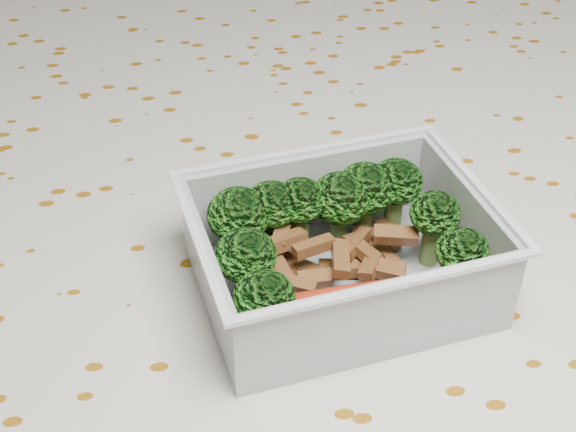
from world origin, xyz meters
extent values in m
cube|color=brown|center=(0.00, 0.00, 0.73)|extent=(1.40, 0.90, 0.04)
cube|color=beige|center=(0.00, 0.00, 0.75)|extent=(1.46, 0.96, 0.01)
cube|color=beige|center=(0.00, 0.48, 0.66)|extent=(1.46, 0.01, 0.18)
cube|color=#BBBEC2|center=(0.03, -0.04, 0.76)|extent=(0.17, 0.14, 0.00)
cube|color=#BBBEC2|center=(0.02, 0.02, 0.78)|extent=(0.15, 0.03, 0.05)
cube|color=#BBBEC2|center=(0.04, -0.09, 0.78)|extent=(0.15, 0.03, 0.05)
cube|color=#BBBEC2|center=(0.10, -0.02, 0.78)|extent=(0.02, 0.11, 0.05)
cube|color=#BBBEC2|center=(-0.05, -0.05, 0.78)|extent=(0.02, 0.11, 0.05)
cube|color=silver|center=(0.02, 0.02, 0.81)|extent=(0.16, 0.03, 0.00)
cube|color=silver|center=(0.04, -0.10, 0.81)|extent=(0.16, 0.03, 0.00)
cube|color=silver|center=(0.10, -0.02, 0.81)|extent=(0.02, 0.11, 0.00)
cube|color=silver|center=(-0.05, -0.05, 0.81)|extent=(0.02, 0.11, 0.00)
cylinder|color=#608C3F|center=(-0.03, -0.01, 0.77)|extent=(0.01, 0.01, 0.02)
ellipsoid|color=#368320|center=(-0.03, -0.01, 0.79)|extent=(0.04, 0.04, 0.03)
cylinder|color=#608C3F|center=(-0.01, 0.00, 0.77)|extent=(0.01, 0.01, 0.02)
ellipsoid|color=#368320|center=(-0.01, 0.00, 0.79)|extent=(0.03, 0.03, 0.03)
cylinder|color=#608C3F|center=(0.01, 0.00, 0.77)|extent=(0.01, 0.01, 0.02)
ellipsoid|color=#368320|center=(0.01, 0.00, 0.79)|extent=(0.03, 0.03, 0.03)
cylinder|color=#608C3F|center=(0.03, 0.00, 0.77)|extent=(0.01, 0.01, 0.02)
ellipsoid|color=#368320|center=(0.03, 0.00, 0.79)|extent=(0.03, 0.03, 0.03)
cylinder|color=#608C3F|center=(0.05, 0.01, 0.77)|extent=(0.01, 0.01, 0.02)
ellipsoid|color=#368320|center=(0.05, 0.01, 0.79)|extent=(0.03, 0.03, 0.03)
cylinder|color=#608C3F|center=(0.07, 0.01, 0.77)|extent=(0.01, 0.01, 0.02)
ellipsoid|color=#368320|center=(0.07, 0.01, 0.79)|extent=(0.03, 0.03, 0.03)
cylinder|color=#608C3F|center=(-0.03, -0.04, 0.77)|extent=(0.01, 0.01, 0.02)
ellipsoid|color=#368320|center=(-0.03, -0.04, 0.79)|extent=(0.03, 0.03, 0.03)
cylinder|color=#608C3F|center=(0.08, -0.02, 0.77)|extent=(0.01, 0.01, 0.03)
ellipsoid|color=#368320|center=(0.08, -0.02, 0.79)|extent=(0.03, 0.03, 0.02)
cylinder|color=#608C3F|center=(-0.02, -0.08, 0.77)|extent=(0.01, 0.01, 0.02)
ellipsoid|color=#368320|center=(-0.02, -0.08, 0.79)|extent=(0.03, 0.03, 0.03)
cylinder|color=#608C3F|center=(0.09, -0.06, 0.77)|extent=(0.01, 0.01, 0.02)
ellipsoid|color=#368320|center=(0.09, -0.06, 0.79)|extent=(0.03, 0.03, 0.02)
cube|color=brown|center=(-0.02, -0.02, 0.77)|extent=(0.03, 0.01, 0.01)
cube|color=brown|center=(0.00, -0.03, 0.77)|extent=(0.02, 0.01, 0.01)
cube|color=brown|center=(0.06, -0.03, 0.76)|extent=(0.01, 0.02, 0.01)
cube|color=brown|center=(0.04, -0.02, 0.77)|extent=(0.02, 0.02, 0.01)
cube|color=brown|center=(-0.01, -0.04, 0.77)|extent=(0.02, 0.03, 0.01)
cube|color=brown|center=(0.04, -0.04, 0.77)|extent=(0.02, 0.02, 0.01)
cube|color=brown|center=(0.04, -0.01, 0.77)|extent=(0.02, 0.03, 0.01)
cube|color=brown|center=(0.05, -0.02, 0.76)|extent=(0.02, 0.01, 0.01)
cube|color=brown|center=(0.06, 0.00, 0.76)|extent=(0.02, 0.01, 0.01)
cube|color=brown|center=(0.00, -0.02, 0.78)|extent=(0.03, 0.02, 0.01)
cube|color=brown|center=(0.04, -0.02, 0.77)|extent=(0.02, 0.03, 0.01)
cube|color=brown|center=(0.05, -0.01, 0.77)|extent=(0.02, 0.03, 0.01)
cube|color=brown|center=(0.00, -0.02, 0.78)|extent=(0.02, 0.02, 0.01)
cube|color=brown|center=(0.05, -0.04, 0.77)|extent=(0.02, 0.02, 0.01)
cube|color=brown|center=(0.03, -0.03, 0.76)|extent=(0.03, 0.01, 0.01)
cube|color=brown|center=(0.01, -0.05, 0.77)|extent=(0.02, 0.01, 0.01)
cube|color=brown|center=(0.01, -0.03, 0.78)|extent=(0.02, 0.02, 0.01)
cube|color=brown|center=(0.06, -0.01, 0.77)|extent=(0.01, 0.02, 0.01)
cube|color=brown|center=(0.06, -0.04, 0.76)|extent=(0.01, 0.02, 0.01)
cube|color=brown|center=(0.06, -0.02, 0.78)|extent=(0.03, 0.02, 0.01)
cube|color=brown|center=(0.00, -0.05, 0.77)|extent=(0.03, 0.02, 0.01)
cube|color=brown|center=(0.03, -0.04, 0.78)|extent=(0.01, 0.03, 0.01)
cube|color=brown|center=(-0.01, -0.01, 0.77)|extent=(0.03, 0.01, 0.01)
cube|color=brown|center=(0.00, -0.02, 0.77)|extent=(0.03, 0.03, 0.01)
cylinder|color=red|center=(0.04, -0.07, 0.78)|extent=(0.12, 0.03, 0.02)
sphere|color=red|center=(0.10, -0.06, 0.78)|extent=(0.02, 0.02, 0.02)
sphere|color=red|center=(-0.02, -0.07, 0.78)|extent=(0.02, 0.02, 0.02)
camera|label=1|loc=(-0.05, -0.36, 1.06)|focal=50.00mm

